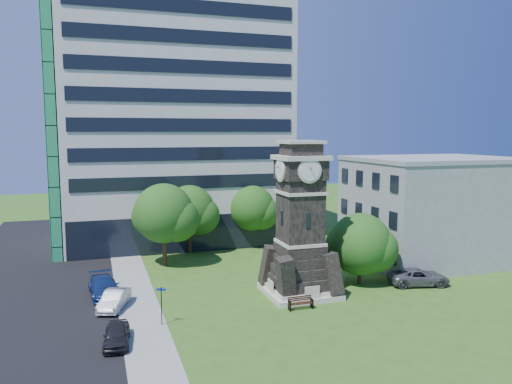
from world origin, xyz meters
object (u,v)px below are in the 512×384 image
object	(u,v)px
car_east_lot	(419,277)
park_bench	(300,302)
clock_tower	(300,229)
car_street_south	(117,335)
street_sign	(161,302)
car_street_north	(104,287)
car_street_mid	(114,300)

from	to	relation	value
car_east_lot	park_bench	distance (m)	12.00
clock_tower	car_street_south	bearing A→B (deg)	-159.04
park_bench	car_east_lot	bearing A→B (deg)	9.96
clock_tower	street_sign	distance (m)	12.33
car_street_north	car_street_south	bearing A→B (deg)	-92.00
car_east_lot	park_bench	size ratio (longest dim) A/B	2.71
car_street_mid	street_sign	xyz separation A→B (m)	(2.88, -4.33, 0.97)
car_street_south	car_east_lot	size ratio (longest dim) A/B	0.75
clock_tower	park_bench	xyz separation A→B (m)	(-1.30, -3.24, -4.77)
car_street_south	car_east_lot	xyz separation A→B (m)	(24.81, 4.50, 0.06)
car_street_south	car_street_north	world-z (taller)	car_street_north
car_street_south	car_street_north	xyz separation A→B (m)	(-0.57, 9.80, 0.10)
car_east_lot	car_street_mid	bearing A→B (deg)	98.96
clock_tower	car_street_south	distance (m)	16.03
car_street_south	car_east_lot	distance (m)	25.22
car_street_mid	clock_tower	bearing A→B (deg)	15.34
car_street_south	car_street_north	size ratio (longest dim) A/B	0.74
clock_tower	street_sign	world-z (taller)	clock_tower
clock_tower	car_east_lot	xyz separation A→B (m)	(10.49, -0.99, -4.58)
clock_tower	car_street_north	size ratio (longest dim) A/B	2.39
car_east_lot	clock_tower	bearing A→B (deg)	98.38
car_street_mid	car_east_lot	bearing A→B (deg)	14.91
park_bench	car_street_mid	bearing A→B (deg)	160.59
car_street_mid	street_sign	bearing A→B (deg)	-36.63
car_street_mid	car_street_north	distance (m)	3.31
car_street_south	street_sign	bearing A→B (deg)	42.53
car_street_mid	car_street_north	world-z (taller)	car_street_north
car_street_south	car_street_north	bearing A→B (deg)	99.07
park_bench	street_sign	size ratio (longest dim) A/B	0.71
clock_tower	car_street_mid	xyz separation A→B (m)	(-14.21, 1.08, -4.61)
car_street_mid	car_street_north	xyz separation A→B (m)	(-0.68, 3.24, 0.07)
clock_tower	car_east_lot	size ratio (longest dim) A/B	2.42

